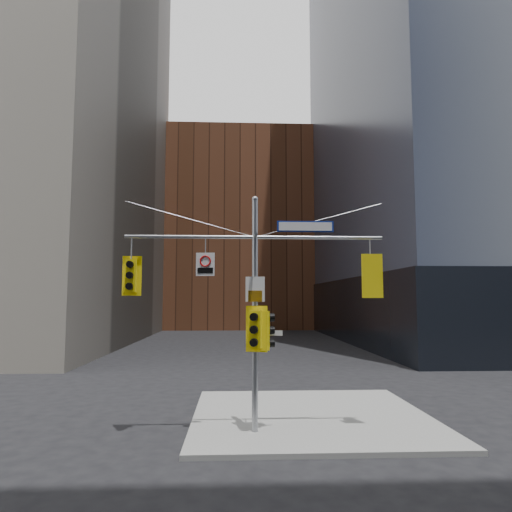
{
  "coord_description": "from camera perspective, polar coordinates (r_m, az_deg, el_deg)",
  "views": [
    {
      "loc": [
        -0.61,
        -12.01,
        4.09
      ],
      "look_at": [
        0.03,
        2.0,
        5.41
      ],
      "focal_mm": 32.0,
      "sensor_mm": 36.0,
      "label": 1
    }
  ],
  "objects": [
    {
      "name": "brick_midrise",
      "position": [
        70.71,
        -2.12,
        2.67
      ],
      "size": [
        26.0,
        20.0,
        28.0
      ],
      "primitive_type": "cube",
      "color": "brown",
      "rests_on": "ground"
    },
    {
      "name": "traffic_light_pole_front",
      "position": [
        13.78,
        -0.07,
        -9.13
      ],
      "size": [
        0.65,
        0.61,
        1.38
      ],
      "rotation": [
        0.0,
        0.0,
        -0.25
      ],
      "color": "yellow",
      "rests_on": "ground"
    },
    {
      "name": "traffic_light_east_arm",
      "position": [
        14.65,
        14.14,
        -2.45
      ],
      "size": [
        0.65,
        0.51,
        1.36
      ],
      "rotation": [
        0.0,
        0.0,
        3.11
      ],
      "color": "yellow",
      "rests_on": "ground"
    },
    {
      "name": "regulatory_sign_arm",
      "position": [
        14.06,
        -6.36,
        -0.95
      ],
      "size": [
        0.57,
        0.1,
        0.72
      ],
      "rotation": [
        0.0,
        0.0,
        -0.1
      ],
      "color": "silver",
      "rests_on": "ground"
    },
    {
      "name": "street_blade_ew",
      "position": [
        14.09,
        1.72,
        -9.6
      ],
      "size": [
        0.78,
        0.12,
        0.16
      ],
      "rotation": [
        0.0,
        0.0,
        -0.11
      ],
      "color": "silver",
      "rests_on": "ground"
    },
    {
      "name": "street_blade_ns",
      "position": [
        14.53,
        -0.21,
        -10.21
      ],
      "size": [
        0.04,
        0.77,
        0.15
      ],
      "rotation": [
        0.0,
        0.0,
        -0.02
      ],
      "color": "#145926",
      "rests_on": "ground"
    },
    {
      "name": "sidewalk_corner",
      "position": [
        16.72,
        6.82,
        -19.26
      ],
      "size": [
        8.0,
        8.0,
        0.15
      ],
      "primitive_type": "cube",
      "color": "gray",
      "rests_on": "ground"
    },
    {
      "name": "traffic_light_pole_side",
      "position": [
        14.08,
        1.22,
        -9.28
      ],
      "size": [
        0.48,
        0.41,
        1.17
      ],
      "rotation": [
        0.0,
        0.0,
        1.7
      ],
      "color": "yellow",
      "rests_on": "ground"
    },
    {
      "name": "traffic_light_west_arm",
      "position": [
        14.39,
        -15.37,
        -2.37
      ],
      "size": [
        0.59,
        0.46,
        1.23
      ],
      "rotation": [
        0.0,
        0.0,
        0.03
      ],
      "color": "yellow",
      "rests_on": "ground"
    },
    {
      "name": "regulatory_sign_pole",
      "position": [
        13.91,
        -0.11,
        -4.25
      ],
      "size": [
        0.58,
        0.08,
        0.76
      ],
      "rotation": [
        0.0,
        0.0,
        -0.08
      ],
      "color": "silver",
      "rests_on": "ground"
    },
    {
      "name": "street_sign_blade",
      "position": [
        14.36,
        6.19,
        3.69
      ],
      "size": [
        1.77,
        0.06,
        0.35
      ],
      "rotation": [
        0.0,
        0.0,
        -0.0
      ],
      "color": "navy",
      "rests_on": "ground"
    },
    {
      "name": "signal_assembly",
      "position": [
        14.02,
        -0.13,
        -4.06
      ],
      "size": [
        8.0,
        0.8,
        7.3
      ],
      "color": "#909398",
      "rests_on": "ground"
    },
    {
      "name": "ground",
      "position": [
        12.71,
        0.3,
        -24.17
      ],
      "size": [
        160.0,
        160.0,
        0.0
      ],
      "primitive_type": "plane",
      "color": "black",
      "rests_on": "ground"
    }
  ]
}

